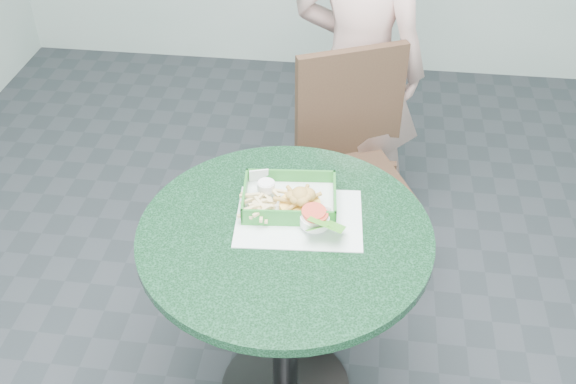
# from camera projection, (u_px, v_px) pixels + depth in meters

# --- Properties ---
(cafe_table) EXTENTS (0.87, 0.87, 0.75)m
(cafe_table) POSITION_uv_depth(u_px,v_px,m) (285.00, 276.00, 2.07)
(cafe_table) COLOR #29292A
(cafe_table) RESTS_ON floor
(dining_chair) EXTENTS (0.45, 0.45, 0.93)m
(dining_chair) POSITION_uv_depth(u_px,v_px,m) (346.00, 154.00, 2.67)
(dining_chair) COLOR black
(dining_chair) RESTS_ON floor
(diner_person) EXTENTS (0.63, 0.48, 1.53)m
(diner_person) POSITION_uv_depth(u_px,v_px,m) (359.00, 67.00, 2.75)
(diner_person) COLOR #C29A92
(diner_person) RESTS_ON floor
(placemat) EXTENTS (0.39, 0.30, 0.00)m
(placemat) POSITION_uv_depth(u_px,v_px,m) (299.00, 223.00, 2.01)
(placemat) COLOR white
(placemat) RESTS_ON cafe_table
(food_basket) EXTENTS (0.28, 0.20, 0.06)m
(food_basket) POSITION_uv_depth(u_px,v_px,m) (290.00, 206.00, 2.05)
(food_basket) COLOR #24782A
(food_basket) RESTS_ON placemat
(crab_sandwich) EXTENTS (0.12, 0.12, 0.07)m
(crab_sandwich) POSITION_uv_depth(u_px,v_px,m) (299.00, 205.00, 2.00)
(crab_sandwich) COLOR #E9B548
(crab_sandwich) RESTS_ON food_basket
(fries_pile) EXTENTS (0.11, 0.12, 0.04)m
(fries_pile) POSITION_uv_depth(u_px,v_px,m) (261.00, 205.00, 2.02)
(fries_pile) COLOR #E5CC8A
(fries_pile) RESTS_ON food_basket
(sauce_ramekin) EXTENTS (0.05, 0.05, 0.03)m
(sauce_ramekin) POSITION_uv_depth(u_px,v_px,m) (267.00, 190.00, 2.06)
(sauce_ramekin) COLOR silver
(sauce_ramekin) RESTS_ON food_basket
(garnish_cup) EXTENTS (0.13, 0.12, 0.05)m
(garnish_cup) POSITION_uv_depth(u_px,v_px,m) (314.00, 226.00, 1.94)
(garnish_cup) COLOR white
(garnish_cup) RESTS_ON food_basket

